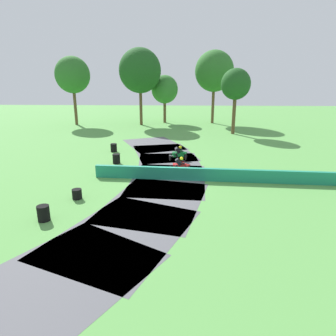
{
  "coord_description": "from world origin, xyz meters",
  "views": [
    {
      "loc": [
        0.78,
        -20.13,
        6.9
      ],
      "look_at": [
        -0.07,
        -0.19,
        0.9
      ],
      "focal_mm": 32.02,
      "sensor_mm": 36.0,
      "label": 1
    }
  ],
  "objects": [
    {
      "name": "tire_stack_mid_a",
      "position": [
        -5.33,
        -3.79,
        0.3
      ],
      "size": [
        0.57,
        0.57,
        0.6
      ],
      "color": "black",
      "rests_on": "ground"
    },
    {
      "name": "tire_stack_near",
      "position": [
        -6.06,
        -6.67,
        0.4
      ],
      "size": [
        0.61,
        0.61,
        0.8
      ],
      "color": "black",
      "rests_on": "ground"
    },
    {
      "name": "ground_plane",
      "position": [
        0.0,
        0.0,
        0.0
      ],
      "size": [
        120.0,
        120.0,
        0.0
      ],
      "primitive_type": "plane",
      "color": "#569947"
    },
    {
      "name": "safety_barrier",
      "position": [
        4.8,
        -0.31,
        0.45
      ],
      "size": [
        20.23,
        1.62,
        0.9
      ],
      "primitive_type": "cube",
      "rotation": [
        0.0,
        0.0,
        -1.64
      ],
      "color": "#1E8466",
      "rests_on": "ground"
    },
    {
      "name": "tree_far_left",
      "position": [
        -15.32,
        25.62,
        7.33
      ],
      "size": [
        5.08,
        5.08,
        10.04
      ],
      "color": "brown",
      "rests_on": "ground"
    },
    {
      "name": "track_asphalt",
      "position": [
        -1.32,
        0.09,
        0.0
      ],
      "size": [
        10.55,
        31.83,
        0.01
      ],
      "color": "#515156",
      "rests_on": "ground"
    },
    {
      "name": "motorcycle_lead_red",
      "position": [
        0.81,
        1.28,
        0.65
      ],
      "size": [
        1.7,
        0.8,
        1.43
      ],
      "color": "black",
      "rests_on": "ground"
    },
    {
      "name": "tree_mid_rise",
      "position": [
        -1.8,
        28.33,
        5.19
      ],
      "size": [
        4.14,
        4.14,
        7.39
      ],
      "color": "brown",
      "rests_on": "ground"
    },
    {
      "name": "tree_behind_barrier",
      "position": [
        7.52,
        18.58,
        6.13
      ],
      "size": [
        3.64,
        3.64,
        8.11
      ],
      "color": "brown",
      "rests_on": "ground"
    },
    {
      "name": "tire_stack_far",
      "position": [
        -4.59,
        3.99,
        0.4
      ],
      "size": [
        0.62,
        0.62,
        0.8
      ],
      "color": "black",
      "rests_on": "ground"
    },
    {
      "name": "tree_distant",
      "position": [
        -5.29,
        25.84,
        7.94
      ],
      "size": [
        6.17,
        6.17,
        11.2
      ],
      "color": "brown",
      "rests_on": "ground"
    },
    {
      "name": "tire_stack_mid_b",
      "position": [
        -4.64,
        0.59,
        0.3
      ],
      "size": [
        0.68,
        0.68,
        0.6
      ],
      "color": "black",
      "rests_on": "ground"
    },
    {
      "name": "tree_far_right",
      "position": [
        5.82,
        28.15,
        7.91
      ],
      "size": [
        5.89,
        5.89,
        11.02
      ],
      "color": "brown",
      "rests_on": "ground"
    },
    {
      "name": "motorcycle_chase_green",
      "position": [
        0.67,
        5.1,
        0.64
      ],
      "size": [
        1.71,
        1.03,
        1.43
      ],
      "color": "black",
      "rests_on": "ground"
    },
    {
      "name": "tire_stack_extra_a",
      "position": [
        -5.72,
        8.1,
        0.4
      ],
      "size": [
        0.61,
        0.61,
        0.8
      ],
      "color": "black",
      "rests_on": "ground"
    }
  ]
}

